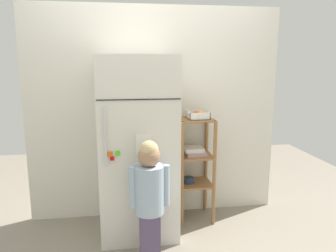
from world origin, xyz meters
The scene contains 6 objects.
ground_plane centered at (0.00, 0.00, 0.00)m, with size 6.00×6.00×0.00m, color gray.
kitchen_wall_back centered at (0.00, 0.39, 1.09)m, with size 2.62×0.03×2.19m, color silver.
refrigerator centered at (-0.21, 0.02, 0.84)m, with size 0.70×0.71×1.69m.
child_standing centered at (-0.15, -0.49, 0.62)m, with size 0.33×0.24×1.02m.
pantry_shelf_unit centered at (0.38, 0.18, 0.64)m, with size 0.36×0.36×1.07m.
fruit_bin centered at (0.41, 0.15, 1.11)m, with size 0.20×0.19×0.08m.
Camera 1 is at (-0.36, -2.96, 1.62)m, focal length 34.79 mm.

